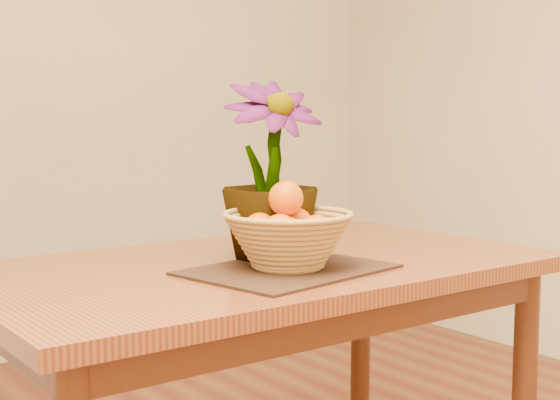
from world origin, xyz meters
TOP-DOWN VIEW (x-y plane):
  - wall_back at (0.00, 2.25)m, footprint 4.00×0.02m
  - table at (0.00, 0.30)m, footprint 1.40×0.80m
  - placemat at (-0.03, 0.16)m, footprint 0.49×0.40m
  - wicker_basket at (-0.03, 0.16)m, footprint 0.30×0.30m
  - orange_pile at (-0.03, 0.17)m, footprint 0.19×0.18m
  - potted_plant at (0.02, 0.30)m, footprint 0.28×0.28m

SIDE VIEW (x-z plane):
  - table at x=0.00m, z-range 0.29..1.04m
  - placemat at x=-0.03m, z-range 0.75..0.76m
  - wicker_basket at x=-0.03m, z-range 0.76..0.88m
  - orange_pile at x=-0.03m, z-range 0.79..0.93m
  - potted_plant at x=0.02m, z-range 0.75..1.19m
  - wall_back at x=0.00m, z-range 0.00..2.70m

